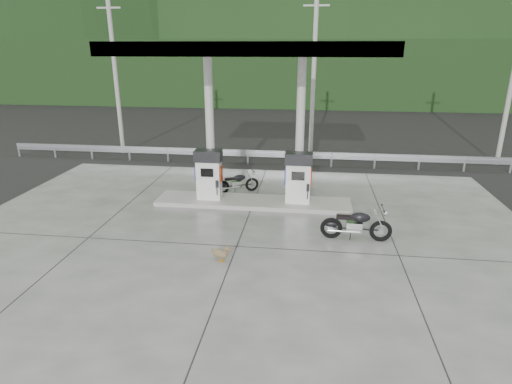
# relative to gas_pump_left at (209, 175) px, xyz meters

# --- Properties ---
(ground) EXTENTS (160.00, 160.00, 0.00)m
(ground) POSITION_rel_gas_pump_left_xyz_m (1.60, -2.50, -1.07)
(ground) COLOR black
(ground) RESTS_ON ground
(forecourt_apron) EXTENTS (18.00, 14.00, 0.02)m
(forecourt_apron) POSITION_rel_gas_pump_left_xyz_m (1.60, -2.50, -1.06)
(forecourt_apron) COLOR #62625D
(forecourt_apron) RESTS_ON ground
(pump_island) EXTENTS (7.00, 1.40, 0.15)m
(pump_island) POSITION_rel_gas_pump_left_xyz_m (1.60, 0.00, -0.98)
(pump_island) COLOR #9D9A92
(pump_island) RESTS_ON forecourt_apron
(gas_pump_left) EXTENTS (0.95, 0.55, 1.80)m
(gas_pump_left) POSITION_rel_gas_pump_left_xyz_m (0.00, 0.00, 0.00)
(gas_pump_left) COLOR white
(gas_pump_left) RESTS_ON pump_island
(gas_pump_right) EXTENTS (0.95, 0.55, 1.80)m
(gas_pump_right) POSITION_rel_gas_pump_left_xyz_m (3.20, 0.00, 0.00)
(gas_pump_right) COLOR white
(gas_pump_right) RESTS_ON pump_island
(canopy_column_left) EXTENTS (0.30, 0.30, 5.00)m
(canopy_column_left) POSITION_rel_gas_pump_left_xyz_m (0.00, 0.40, 1.60)
(canopy_column_left) COLOR silver
(canopy_column_left) RESTS_ON pump_island
(canopy_column_right) EXTENTS (0.30, 0.30, 5.00)m
(canopy_column_right) POSITION_rel_gas_pump_left_xyz_m (3.20, 0.40, 1.60)
(canopy_column_right) COLOR silver
(canopy_column_right) RESTS_ON pump_island
(canopy_roof) EXTENTS (8.50, 5.00, 0.40)m
(canopy_roof) POSITION_rel_gas_pump_left_xyz_m (1.60, 0.00, 4.30)
(canopy_roof) COLOR white
(canopy_roof) RESTS_ON canopy_column_left
(guardrail) EXTENTS (26.00, 0.16, 1.42)m
(guardrail) POSITION_rel_gas_pump_left_xyz_m (1.60, 5.50, -0.36)
(guardrail) COLOR #A7A9B0
(guardrail) RESTS_ON ground
(road) EXTENTS (60.00, 7.00, 0.01)m
(road) POSITION_rel_gas_pump_left_xyz_m (1.60, 9.00, -1.07)
(road) COLOR black
(road) RESTS_ON ground
(utility_pole_a) EXTENTS (0.22, 0.22, 8.00)m
(utility_pole_a) POSITION_rel_gas_pump_left_xyz_m (-6.40, 7.00, 2.93)
(utility_pole_a) COLOR #9B9A95
(utility_pole_a) RESTS_ON ground
(utility_pole_b) EXTENTS (0.22, 0.22, 8.00)m
(utility_pole_b) POSITION_rel_gas_pump_left_xyz_m (3.60, 7.00, 2.93)
(utility_pole_b) COLOR #9B9A95
(utility_pole_b) RESTS_ON ground
(utility_pole_c) EXTENTS (0.22, 0.22, 8.00)m
(utility_pole_c) POSITION_rel_gas_pump_left_xyz_m (12.60, 7.00, 2.93)
(utility_pole_c) COLOR #9B9A95
(utility_pole_c) RESTS_ON ground
(tree_band) EXTENTS (80.00, 6.00, 6.00)m
(tree_band) POSITION_rel_gas_pump_left_xyz_m (1.60, 27.50, 1.93)
(tree_band) COLOR black
(tree_band) RESTS_ON ground
(forested_hills) EXTENTS (100.00, 40.00, 140.00)m
(forested_hills) POSITION_rel_gas_pump_left_xyz_m (1.60, 57.50, -1.07)
(forested_hills) COLOR black
(forested_hills) RESTS_ON ground
(motorcycle_left) EXTENTS (1.68, 1.14, 0.77)m
(motorcycle_left) POSITION_rel_gas_pump_left_xyz_m (0.82, 1.22, -0.67)
(motorcycle_left) COLOR black
(motorcycle_left) RESTS_ON forecourt_apron
(motorcycle_right) EXTENTS (1.95, 0.67, 0.92)m
(motorcycle_right) POSITION_rel_gas_pump_left_xyz_m (5.00, -2.58, -0.59)
(motorcycle_right) COLOR black
(motorcycle_right) RESTS_ON forecourt_apron
(duck) EXTENTS (0.58, 0.35, 0.40)m
(duck) POSITION_rel_gas_pump_left_xyz_m (1.31, -4.40, -0.85)
(duck) COLOR brown
(duck) RESTS_ON forecourt_apron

